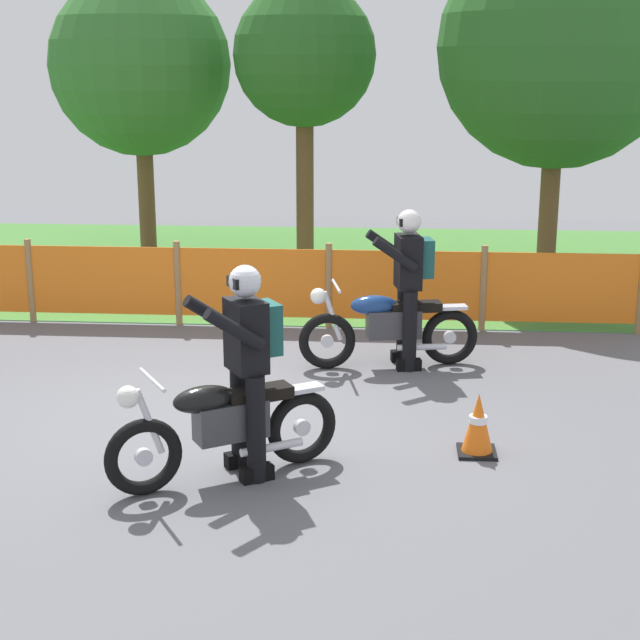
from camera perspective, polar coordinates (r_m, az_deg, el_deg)
ground at (r=8.87m, az=-6.99°, el=-6.12°), size 24.00×24.00×0.02m
grass_verge at (r=15.50m, az=-2.03°, el=3.24°), size 24.00×7.27×0.01m
barrier_fence at (r=11.87m, az=-3.97°, el=2.18°), size 9.39×0.08×1.05m
tree_leftmost at (r=16.76m, az=-10.53°, el=14.53°), size 2.99×2.99×4.60m
tree_near_left at (r=15.45m, az=-0.92°, el=15.23°), size 2.21×2.21×4.37m
tree_near_right at (r=14.55m, az=13.88°, el=15.31°), size 3.43×3.43×5.07m
motorcycle_lead at (r=10.30m, az=4.02°, el=-0.38°), size 1.92×0.62×0.92m
motorcycle_trailing at (r=7.58m, az=-5.68°, el=-6.18°), size 1.70×1.10×0.91m
rider_lead at (r=10.22m, az=5.24°, el=2.40°), size 0.74×0.62×1.69m
rider_trailing at (r=7.49m, az=-4.29°, el=-2.29°), size 0.79×0.71×1.69m
traffic_cone at (r=8.17m, az=9.29°, el=-6.09°), size 0.32×0.32×0.53m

